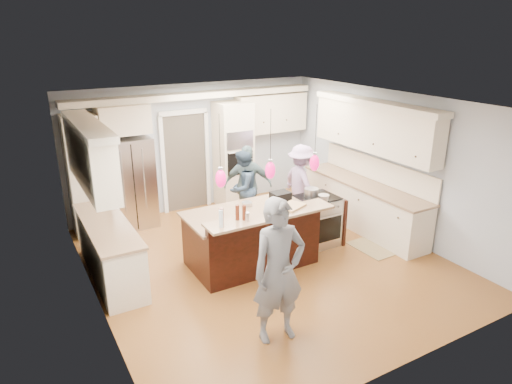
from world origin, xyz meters
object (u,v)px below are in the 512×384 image
kitchen_island (251,237)px  person_bar_end (279,271)px  refrigerator (130,183)px  person_far_left (242,188)px  island_range (317,220)px

kitchen_island → person_bar_end: (-0.65, -1.87, 0.46)m
refrigerator → person_far_left: bearing=-28.1°
refrigerator → person_bar_end: 4.49m
kitchen_island → island_range: kitchen_island is taller
refrigerator → kitchen_island: size_ratio=0.86×
refrigerator → person_bar_end: (0.65, -4.44, 0.05)m
person_bar_end → person_far_left: (1.30, 3.40, -0.18)m
kitchen_island → island_range: size_ratio=2.28×
person_far_left → kitchen_island: bearing=37.2°
person_bar_end → kitchen_island: bearing=77.2°
island_range → person_bar_end: bearing=-136.6°
person_bar_end → island_range: bearing=49.9°
refrigerator → island_range: refrigerator is taller
person_bar_end → person_far_left: 3.64m
island_range → kitchen_island: bearing=-176.9°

